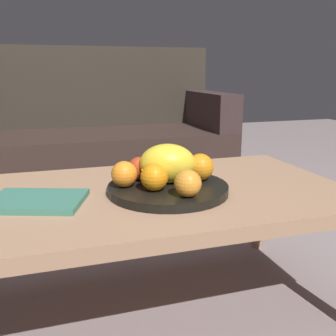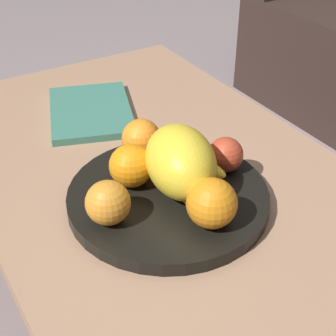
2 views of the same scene
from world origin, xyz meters
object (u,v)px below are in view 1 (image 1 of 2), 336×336
at_px(orange_right, 153,177).
at_px(orange_front, 200,167).
at_px(apple_front, 139,169).
at_px(melon_large_front, 167,163).
at_px(magazine, 36,201).
at_px(fruit_bowl, 168,189).
at_px(orange_left, 124,174).
at_px(couch, 85,146).
at_px(apple_left, 155,164).
at_px(banana_bunch, 163,171).
at_px(coffee_table, 148,203).
at_px(orange_back, 188,183).

bearing_deg(orange_right, orange_front, 19.68).
bearing_deg(apple_front, melon_large_front, -34.48).
xyz_separation_m(orange_right, magazine, (-0.31, 0.06, -0.06)).
height_order(fruit_bowl, melon_large_front, melon_large_front).
bearing_deg(fruit_bowl, orange_front, 8.29).
xyz_separation_m(orange_right, apple_front, (-0.01, 0.12, -0.00)).
distance_m(orange_left, magazine, 0.25).
bearing_deg(orange_left, couch, 89.76).
xyz_separation_m(apple_left, magazine, (-0.37, -0.11, -0.05)).
bearing_deg(orange_left, apple_front, 44.75).
distance_m(fruit_bowl, apple_front, 0.11).
height_order(couch, apple_left, couch).
height_order(couch, magazine, couch).
xyz_separation_m(orange_front, magazine, (-0.48, -0.00, -0.06)).
height_order(apple_front, banana_bunch, apple_front).
bearing_deg(orange_front, banana_bunch, 165.70).
distance_m(coffee_table, couch, 1.28).
xyz_separation_m(coffee_table, magazine, (-0.32, -0.02, 0.05)).
height_order(melon_large_front, banana_bunch, melon_large_front).
height_order(couch, melon_large_front, couch).
height_order(apple_front, apple_left, apple_front).
xyz_separation_m(coffee_table, apple_left, (0.05, 0.09, 0.10)).
distance_m(couch, apple_left, 1.21).
bearing_deg(orange_right, couch, 92.62).
distance_m(couch, orange_left, 1.31).
height_order(orange_right, apple_front, orange_right).
bearing_deg(apple_left, couch, 95.60).
bearing_deg(couch, melon_large_front, -84.47).
distance_m(banana_bunch, magazine, 0.37).
relative_size(orange_left, apple_front, 1.05).
bearing_deg(orange_back, coffee_table, 113.77).
bearing_deg(coffee_table, fruit_bowl, -35.52).
distance_m(fruit_bowl, magazine, 0.37).
distance_m(apple_front, magazine, 0.31).
xyz_separation_m(couch, banana_bunch, (0.12, -1.27, 0.15)).
xyz_separation_m(orange_right, orange_back, (0.07, -0.08, -0.00)).
distance_m(coffee_table, magazine, 0.32).
bearing_deg(apple_front, orange_left, -135.25).
relative_size(melon_large_front, orange_front, 2.01).
xyz_separation_m(orange_right, banana_bunch, (0.05, 0.09, -0.01)).
bearing_deg(magazine, orange_front, 19.26).
xyz_separation_m(orange_back, banana_bunch, (-0.02, 0.17, -0.01)).
distance_m(apple_front, banana_bunch, 0.07).
bearing_deg(fruit_bowl, apple_left, 91.63).
xyz_separation_m(coffee_table, apple_front, (-0.02, 0.03, 0.10)).
relative_size(melon_large_front, orange_left, 2.20).
relative_size(couch, fruit_bowl, 4.81).
xyz_separation_m(apple_front, banana_bunch, (0.07, -0.03, -0.01)).
bearing_deg(couch, orange_right, -87.38).
xyz_separation_m(fruit_bowl, orange_right, (-0.06, -0.04, 0.05)).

